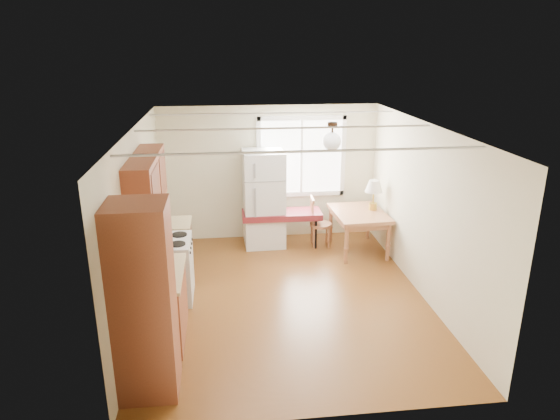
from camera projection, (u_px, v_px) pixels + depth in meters
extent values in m
cube|color=#542D11|center=(286.00, 297.00, 7.32)|extent=(4.60, 5.60, 0.12)
cube|color=white|center=(287.00, 127.00, 6.53)|extent=(4.60, 5.60, 0.12)
cube|color=beige|center=(269.00, 173.00, 9.28)|extent=(4.60, 0.10, 2.50)
cube|color=beige|center=(321.00, 306.00, 4.57)|extent=(4.60, 0.10, 2.50)
cube|color=beige|center=(139.00, 223.00, 6.70)|extent=(0.10, 5.60, 2.50)
cube|color=beige|center=(425.00, 212.00, 7.14)|extent=(0.10, 5.60, 2.50)
cube|color=brown|center=(144.00, 302.00, 5.06)|extent=(0.60, 0.60, 2.10)
cube|color=brown|center=(159.00, 307.00, 6.19)|extent=(0.60, 1.10, 0.86)
cube|color=tan|center=(157.00, 274.00, 6.05)|extent=(0.62, 1.14, 0.04)
cube|color=silver|center=(169.00, 269.00, 7.18)|extent=(0.65, 0.76, 0.90)
cube|color=brown|center=(172.00, 250.00, 7.89)|extent=(0.60, 0.60, 0.86)
cube|color=brown|center=(146.00, 182.00, 6.39)|extent=(0.33, 1.60, 0.70)
cube|color=white|center=(301.00, 157.00, 9.24)|extent=(1.50, 0.02, 1.35)
cylinder|color=#312016|center=(333.00, 124.00, 6.99)|extent=(0.14, 0.14, 0.06)
cylinder|color=#312016|center=(332.00, 132.00, 7.03)|extent=(0.03, 0.03, 0.16)
sphere|color=white|center=(332.00, 141.00, 7.07)|extent=(0.26, 0.26, 0.26)
cube|color=silver|center=(264.00, 198.00, 9.02)|extent=(0.74, 0.74, 1.75)
cube|color=gray|center=(265.00, 182.00, 8.55)|extent=(0.72, 0.02, 0.02)
cube|color=gray|center=(255.00, 196.00, 8.60)|extent=(0.03, 0.03, 1.05)
cube|color=maroon|center=(282.00, 215.00, 9.01)|extent=(1.43, 0.55, 0.11)
cylinder|color=black|center=(250.00, 237.00, 8.86)|extent=(0.04, 0.04, 0.55)
cylinder|color=black|center=(316.00, 234.00, 8.99)|extent=(0.04, 0.04, 0.55)
cylinder|color=black|center=(248.00, 229.00, 9.23)|extent=(0.04, 0.04, 0.55)
cylinder|color=black|center=(312.00, 227.00, 9.37)|extent=(0.04, 0.04, 0.55)
cube|color=#945A39|center=(359.00, 213.00, 8.77)|extent=(0.93, 1.21, 0.06)
cube|color=#945A39|center=(359.00, 218.00, 8.80)|extent=(0.83, 1.10, 0.10)
cylinder|color=#945A39|center=(346.00, 245.00, 8.35)|extent=(0.07, 0.07, 0.67)
cylinder|color=#945A39|center=(388.00, 242.00, 8.46)|extent=(0.07, 0.07, 0.67)
cylinder|color=#945A39|center=(331.00, 224.00, 9.31)|extent=(0.07, 0.07, 0.67)
cylinder|color=#945A39|center=(368.00, 222.00, 9.42)|extent=(0.07, 0.07, 0.67)
cylinder|color=#945A39|center=(321.00, 225.00, 9.08)|extent=(0.40, 0.40, 0.05)
cylinder|color=#945A39|center=(314.00, 238.00, 9.00)|extent=(0.04, 0.04, 0.41)
cylinder|color=#945A39|center=(329.00, 238.00, 9.02)|extent=(0.04, 0.04, 0.41)
cylinder|color=#945A39|center=(312.00, 232.00, 9.26)|extent=(0.04, 0.04, 0.41)
cylinder|color=#945A39|center=(326.00, 232.00, 9.28)|extent=(0.04, 0.04, 0.41)
cylinder|color=gold|center=(373.00, 206.00, 8.86)|extent=(0.15, 0.15, 0.12)
cylinder|color=gold|center=(373.00, 197.00, 8.80)|extent=(0.02, 0.02, 0.21)
cone|color=silver|center=(374.00, 186.00, 8.74)|extent=(0.31, 0.31, 0.21)
cube|color=black|center=(153.00, 274.00, 5.91)|extent=(0.19, 0.23, 0.08)
cube|color=black|center=(151.00, 264.00, 5.77)|extent=(0.18, 0.07, 0.27)
cylinder|color=black|center=(153.00, 265.00, 5.92)|extent=(0.14, 0.14, 0.12)
cylinder|color=red|center=(157.00, 251.00, 6.43)|extent=(0.14, 0.14, 0.19)
sphere|color=red|center=(156.00, 241.00, 6.39)|extent=(0.07, 0.07, 0.07)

